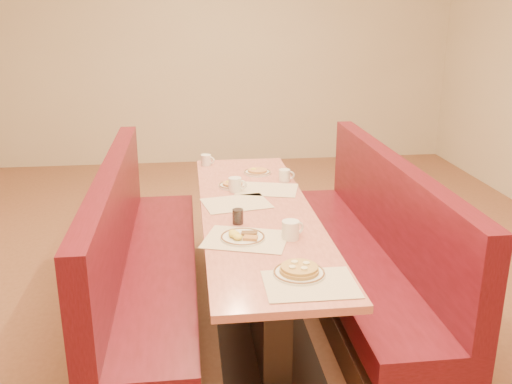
{
  "coord_description": "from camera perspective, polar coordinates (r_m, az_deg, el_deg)",
  "views": [
    {
      "loc": [
        -0.41,
        -3.34,
        1.98
      ],
      "look_at": [
        0.0,
        0.06,
        0.85
      ],
      "focal_mm": 40.0,
      "sensor_mm": 36.0,
      "label": 1
    }
  ],
  "objects": [
    {
      "name": "ground",
      "position": [
        3.91,
        0.12,
        -12.21
      ],
      "size": [
        8.0,
        8.0,
        0.0
      ],
      "primitive_type": "plane",
      "color": "#9E6647",
      "rests_on": "ground"
    },
    {
      "name": "extra_plate_mid",
      "position": [
        4.36,
        0.13,
        2.03
      ],
      "size": [
        0.21,
        0.21,
        0.04
      ],
      "rotation": [
        0.0,
        0.0,
        -0.31
      ],
      "color": "white",
      "rests_on": "diner_table"
    },
    {
      "name": "placemat_far_right",
      "position": [
        3.98,
        1.12,
        0.27
      ],
      "size": [
        0.48,
        0.41,
        0.0
      ],
      "primitive_type": "cube",
      "rotation": [
        0.0,
        0.0,
        -0.26
      ],
      "color": "beige",
      "rests_on": "diner_table"
    },
    {
      "name": "pancake_plate",
      "position": [
        2.76,
        4.34,
        -7.92
      ],
      "size": [
        0.25,
        0.25,
        0.06
      ],
      "rotation": [
        0.0,
        0.0,
        -0.02
      ],
      "color": "white",
      "rests_on": "diner_table"
    },
    {
      "name": "soda_tumbler_near",
      "position": [
        3.36,
        -1.83,
        -2.46
      ],
      "size": [
        0.07,
        0.07,
        0.09
      ],
      "color": "black",
      "rests_on": "diner_table"
    },
    {
      "name": "placemat_near_left",
      "position": [
        3.15,
        -1.01,
        -4.74
      ],
      "size": [
        0.53,
        0.46,
        0.0
      ],
      "primitive_type": "cube",
      "rotation": [
        0.0,
        0.0,
        -0.32
      ],
      "color": "beige",
      "rests_on": "diner_table"
    },
    {
      "name": "coffee_mug_b",
      "position": [
        3.94,
        -2.06,
        0.77
      ],
      "size": [
        0.13,
        0.09,
        0.1
      ],
      "rotation": [
        0.0,
        0.0,
        -0.22
      ],
      "color": "white",
      "rests_on": "diner_table"
    },
    {
      "name": "coffee_mug_d",
      "position": [
        4.6,
        -4.99,
        3.23
      ],
      "size": [
        0.11,
        0.08,
        0.09
      ],
      "rotation": [
        0.0,
        0.0,
        -0.43
      ],
      "color": "white",
      "rests_on": "diner_table"
    },
    {
      "name": "room_envelope",
      "position": [
        3.37,
        0.14,
        17.39
      ],
      "size": [
        6.04,
        8.04,
        2.82
      ],
      "color": "beige",
      "rests_on": "ground"
    },
    {
      "name": "coffee_mug_c",
      "position": [
        4.17,
        2.92,
        1.69
      ],
      "size": [
        0.12,
        0.08,
        0.09
      ],
      "rotation": [
        0.0,
        0.0,
        -0.03
      ],
      "color": "white",
      "rests_on": "diner_table"
    },
    {
      "name": "diner_table",
      "position": [
        3.73,
        0.12,
        -7.26
      ],
      "size": [
        0.7,
        2.5,
        0.75
      ],
      "color": "black",
      "rests_on": "ground"
    },
    {
      "name": "booth_right",
      "position": [
        3.89,
        10.96,
        -6.74
      ],
      "size": [
        0.55,
        2.5,
        1.05
      ],
      "color": "#4C3326",
      "rests_on": "ground"
    },
    {
      "name": "coffee_mug_a",
      "position": [
        3.15,
        3.54,
        -3.76
      ],
      "size": [
        0.13,
        0.1,
        0.1
      ],
      "rotation": [
        0.0,
        0.0,
        0.43
      ],
      "color": "white",
      "rests_on": "diner_table"
    },
    {
      "name": "placemat_far_left",
      "position": [
        3.7,
        -1.98,
        -1.13
      ],
      "size": [
        0.47,
        0.39,
        0.0
      ],
      "primitive_type": "cube",
      "rotation": [
        0.0,
        0.0,
        0.19
      ],
      "color": "beige",
      "rests_on": "diner_table"
    },
    {
      "name": "placemat_near_right",
      "position": [
        2.68,
        5.44,
        -9.14
      ],
      "size": [
        0.43,
        0.32,
        0.0
      ],
      "primitive_type": "cube",
      "rotation": [
        0.0,
        0.0,
        -0.01
      ],
      "color": "beige",
      "rests_on": "diner_table"
    },
    {
      "name": "eggs_plate",
      "position": [
        3.15,
        -1.4,
        -4.5
      ],
      "size": [
        0.25,
        0.25,
        0.05
      ],
      "rotation": [
        0.0,
        0.0,
        -0.27
      ],
      "color": "white",
      "rests_on": "diner_table"
    },
    {
      "name": "extra_plate_far",
      "position": [
        4.05,
        -2.36,
        0.72
      ],
      "size": [
        0.2,
        0.2,
        0.04
      ],
      "rotation": [
        0.0,
        0.0,
        0.07
      ],
      "color": "white",
      "rests_on": "diner_table"
    },
    {
      "name": "booth_left",
      "position": [
        3.73,
        -11.22,
        -7.88
      ],
      "size": [
        0.55,
        2.5,
        1.05
      ],
      "color": "#4C3326",
      "rests_on": "ground"
    },
    {
      "name": "soda_tumbler_mid",
      "position": [
        4.18,
        2.92,
        1.72
      ],
      "size": [
        0.06,
        0.06,
        0.09
      ],
      "color": "black",
      "rests_on": "diner_table"
    }
  ]
}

